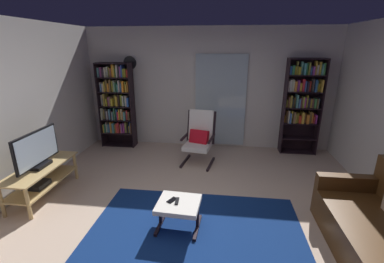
{
  "coord_description": "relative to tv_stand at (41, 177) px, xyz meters",
  "views": [
    {
      "loc": [
        0.37,
        -2.9,
        2.21
      ],
      "look_at": [
        -0.14,
        1.18,
        0.87
      ],
      "focal_mm": 24.67,
      "sensor_mm": 36.0,
      "label": 1
    }
  ],
  "objects": [
    {
      "name": "bookshelf_near_sofa",
      "position": [
        4.28,
        2.34,
        0.81
      ],
      "size": [
        0.74,
        0.3,
        1.98
      ],
      "color": "black",
      "rests_on": "ground"
    },
    {
      "name": "ottoman",
      "position": [
        2.18,
        -0.46,
        -0.03
      ],
      "size": [
        0.55,
        0.51,
        0.36
      ],
      "color": "white",
      "rests_on": "ground"
    },
    {
      "name": "area_rug",
      "position": [
        2.4,
        -0.61,
        -0.32
      ],
      "size": [
        2.66,
        1.92,
        0.01
      ],
      "primitive_type": "cube",
      "color": "navy",
      "rests_on": "ground"
    },
    {
      "name": "tv_stand",
      "position": [
        0.0,
        0.0,
        0.0
      ],
      "size": [
        0.49,
        1.24,
        0.49
      ],
      "color": "tan",
      "rests_on": "ground"
    },
    {
      "name": "bookshelf_near_tv",
      "position": [
        0.32,
        2.27,
        0.67
      ],
      "size": [
        0.75,
        0.3,
        1.87
      ],
      "color": "black",
      "rests_on": "ground"
    },
    {
      "name": "tv_remote",
      "position": [
        2.16,
        -0.45,
        0.05
      ],
      "size": [
        0.05,
        0.15,
        0.02
      ],
      "primitive_type": "cube",
      "rotation": [
        0.0,
        0.0,
        0.05
      ],
      "color": "black",
      "rests_on": "ottoman"
    },
    {
      "name": "wall_back",
      "position": [
        2.33,
        2.55,
        0.98
      ],
      "size": [
        5.6,
        0.06,
        2.6
      ],
      "primitive_type": "cube",
      "color": "silver",
      "rests_on": "ground"
    },
    {
      "name": "lounge_armchair",
      "position": [
        2.24,
        1.57,
        0.21
      ],
      "size": [
        0.66,
        0.73,
        1.02
      ],
      "color": "black",
      "rests_on": "ground"
    },
    {
      "name": "television",
      "position": [
        0.0,
        0.02,
        0.42
      ],
      "size": [
        0.2,
        0.89,
        0.55
      ],
      "color": "black",
      "rests_on": "tv_stand"
    },
    {
      "name": "wall_clock",
      "position": [
        0.62,
        2.47,
        1.53
      ],
      "size": [
        0.29,
        0.03,
        0.29
      ],
      "color": "silver"
    },
    {
      "name": "ground_plane",
      "position": [
        2.33,
        -0.35,
        -0.32
      ],
      "size": [
        7.02,
        7.02,
        0.0
      ],
      "primitive_type": "plane",
      "color": "beige"
    },
    {
      "name": "cell_phone",
      "position": [
        2.09,
        -0.43,
        0.04
      ],
      "size": [
        0.13,
        0.16,
        0.01
      ],
      "primitive_type": "cube",
      "rotation": [
        0.0,
        0.0,
        -0.51
      ],
      "color": "black",
      "rests_on": "ottoman"
    },
    {
      "name": "glass_door_panel",
      "position": [
        2.61,
        2.48,
        0.73
      ],
      "size": [
        1.1,
        0.01,
        2.0
      ],
      "primitive_type": "cube",
      "color": "silver"
    }
  ]
}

